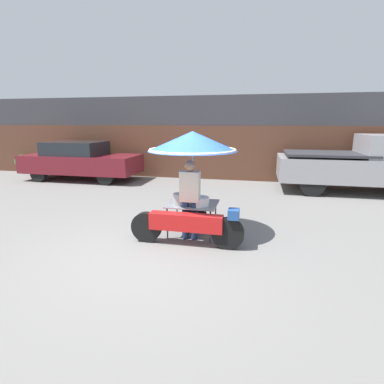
{
  "coord_description": "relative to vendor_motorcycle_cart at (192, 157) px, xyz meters",
  "views": [
    {
      "loc": [
        1.71,
        -4.83,
        2.31
      ],
      "look_at": [
        0.44,
        0.92,
        0.92
      ],
      "focal_mm": 28.0,
      "sensor_mm": 36.0,
      "label": 1
    }
  ],
  "objects": [
    {
      "name": "ground_plane",
      "position": [
        -0.44,
        -0.89,
        -1.64
      ],
      "size": [
        36.0,
        36.0,
        0.0
      ],
      "primitive_type": "plane",
      "color": "slate"
    },
    {
      "name": "shopfront_building",
      "position": [
        -0.44,
        7.29,
        0.01
      ],
      "size": [
        28.0,
        2.06,
        3.32
      ],
      "color": "#38383D",
      "rests_on": "ground"
    },
    {
      "name": "vendor_motorcycle_cart",
      "position": [
        0.0,
        0.0,
        0.0
      ],
      "size": [
        2.19,
        1.77,
        2.13
      ],
      "color": "black",
      "rests_on": "ground"
    },
    {
      "name": "vendor_person",
      "position": [
        -0.0,
        -0.18,
        -0.75
      ],
      "size": [
        0.38,
        0.22,
        1.59
      ],
      "color": "navy",
      "rests_on": "ground"
    },
    {
      "name": "parked_car",
      "position": [
        -5.72,
        5.02,
        -0.85
      ],
      "size": [
        4.61,
        1.81,
        1.53
      ],
      "color": "black",
      "rests_on": "ground"
    },
    {
      "name": "pickup_truck",
      "position": [
        4.68,
        4.96,
        -0.7
      ],
      "size": [
        5.17,
        1.92,
        1.91
      ],
      "color": "black",
      "rests_on": "ground"
    },
    {
      "name": "potted_plant",
      "position": [
        -9.27,
        5.89,
        -1.17
      ],
      "size": [
        0.64,
        0.64,
        0.84
      ],
      "color": "gray",
      "rests_on": "ground"
    }
  ]
}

